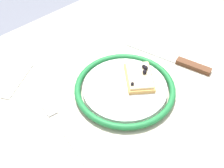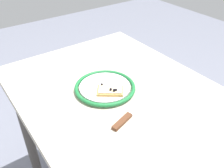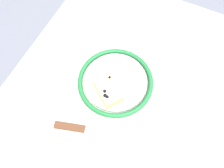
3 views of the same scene
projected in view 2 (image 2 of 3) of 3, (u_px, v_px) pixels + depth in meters
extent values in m
cube|color=#BCB29E|center=(121.00, 96.00, 0.94)|extent=(0.95, 0.71, 0.03)
cylinder|color=#4C4742|center=(28.00, 134.00, 1.30)|extent=(0.05, 0.05, 0.74)
cylinder|color=#4C4742|center=(117.00, 95.00, 1.58)|extent=(0.05, 0.05, 0.74)
cylinder|color=white|center=(105.00, 88.00, 0.95)|extent=(0.20, 0.20, 0.02)
torus|color=#1E7238|center=(105.00, 87.00, 0.95)|extent=(0.24, 0.24, 0.01)
cube|color=tan|center=(110.00, 91.00, 0.91)|extent=(0.11, 0.11, 0.01)
cube|color=beige|center=(110.00, 89.00, 0.91)|extent=(0.10, 0.10, 0.01)
sphere|color=black|center=(114.00, 90.00, 0.89)|extent=(0.01, 0.01, 0.01)
sphere|color=black|center=(116.00, 90.00, 0.89)|extent=(0.01, 0.01, 0.01)
sphere|color=black|center=(102.00, 84.00, 0.92)|extent=(0.01, 0.01, 0.01)
sphere|color=black|center=(110.00, 89.00, 0.89)|extent=(0.01, 0.01, 0.01)
cube|color=silver|center=(142.00, 104.00, 0.88)|extent=(0.06, 0.15, 0.00)
cube|color=#59331E|center=(122.00, 121.00, 0.80)|extent=(0.05, 0.09, 0.01)
cube|color=silver|center=(71.00, 73.00, 1.05)|extent=(0.03, 0.11, 0.00)
cube|color=silver|center=(98.00, 66.00, 1.10)|extent=(0.03, 0.04, 0.00)
cube|color=white|center=(125.00, 52.00, 1.21)|extent=(0.18, 0.19, 0.00)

